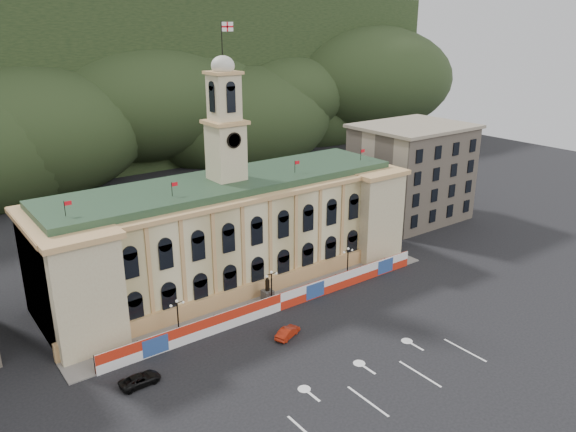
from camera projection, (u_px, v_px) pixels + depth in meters
ground at (356, 361)px, 64.59m from camera, size 260.00×260.00×0.00m
lane_markings at (388, 382)px, 60.79m from camera, size 26.00×10.00×0.02m
hill_ridge at (48, 91)px, 150.90m from camera, size 230.00×80.00×64.00m
city_hall at (230, 230)px, 83.01m from camera, size 56.20×17.60×37.10m
side_building_right at (411, 172)px, 109.21m from camera, size 21.00×17.00×18.60m
hoarding_fence at (280, 302)px, 75.66m from camera, size 50.00×0.44×2.50m
pavement at (269, 302)px, 78.05m from camera, size 56.00×5.50×0.16m
statue at (268, 294)px, 77.87m from camera, size 1.40×1.40×3.72m
lamp_left at (178, 315)px, 68.63m from camera, size 1.96×0.44×5.15m
lamp_center at (272, 285)px, 76.50m from camera, size 1.96×0.44×5.15m
lamp_right at (348, 260)px, 84.37m from camera, size 1.96×0.44×5.15m
red_sedan at (288, 332)px, 69.37m from camera, size 4.10×4.90×1.30m
black_suv at (140, 380)px, 60.24m from camera, size 2.30×4.58×1.24m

